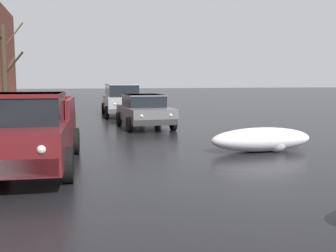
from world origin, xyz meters
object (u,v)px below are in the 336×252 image
(bare_tree_far_down_block, at_px, (4,66))
(sedan_white_parked_far_down_block, at_px, (117,98))
(pickup_truck_maroon_approaching_near_lane, at_px, (28,131))
(sedan_grey_parked_kerbside_close, at_px, (144,110))
(suv_silver_parked_kerbside_mid, at_px, (121,99))

(bare_tree_far_down_block, distance_m, sedan_white_parked_far_down_block, 8.52)
(pickup_truck_maroon_approaching_near_lane, bearing_deg, sedan_white_parked_far_down_block, 77.42)
(sedan_white_parked_far_down_block, bearing_deg, pickup_truck_maroon_approaching_near_lane, -102.58)
(pickup_truck_maroon_approaching_near_lane, relative_size, sedan_grey_parked_kerbside_close, 1.33)
(suv_silver_parked_kerbside_mid, height_order, sedan_white_parked_far_down_block, suv_silver_parked_kerbside_mid)
(sedan_grey_parked_kerbside_close, height_order, suv_silver_parked_kerbside_mid, suv_silver_parked_kerbside_mid)
(sedan_white_parked_far_down_block, bearing_deg, suv_silver_parked_kerbside_mid, -94.67)
(pickup_truck_maroon_approaching_near_lane, relative_size, sedan_white_parked_far_down_block, 1.26)
(bare_tree_far_down_block, relative_size, pickup_truck_maroon_approaching_near_lane, 1.09)
(suv_silver_parked_kerbside_mid, bearing_deg, bare_tree_far_down_block, 165.17)
(bare_tree_far_down_block, bearing_deg, sedan_grey_parked_kerbside_close, -48.35)
(bare_tree_far_down_block, bearing_deg, sedan_white_parked_far_down_block, 33.45)
(sedan_grey_parked_kerbside_close, bearing_deg, bare_tree_far_down_block, 131.65)
(sedan_white_parked_far_down_block, bearing_deg, bare_tree_far_down_block, -146.55)
(sedan_grey_parked_kerbside_close, bearing_deg, pickup_truck_maroon_approaching_near_lane, -119.13)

